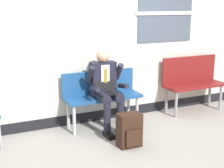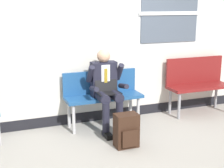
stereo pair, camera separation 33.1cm
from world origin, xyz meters
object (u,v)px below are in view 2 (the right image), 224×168
Objects in this scene: person_seated at (106,87)px; backpack at (126,131)px; bench_empty at (197,81)px; bench_with_person at (102,93)px.

person_seated is 2.65× the size of backpack.
person_seated reaches higher than backpack.
person_seated is 0.86m from backpack.
bench_with_person is at bearing -179.65° from bench_empty.
bench_empty is at bearing 27.40° from backpack.
bench_empty is 2.07m from backpack.
bench_with_person is at bearing 91.55° from backpack.
backpack is (0.03, -0.93, -0.31)m from bench_with_person.
backpack is (0.03, -0.73, -0.45)m from person_seated.
person_seated is at bearing 91.97° from backpack.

